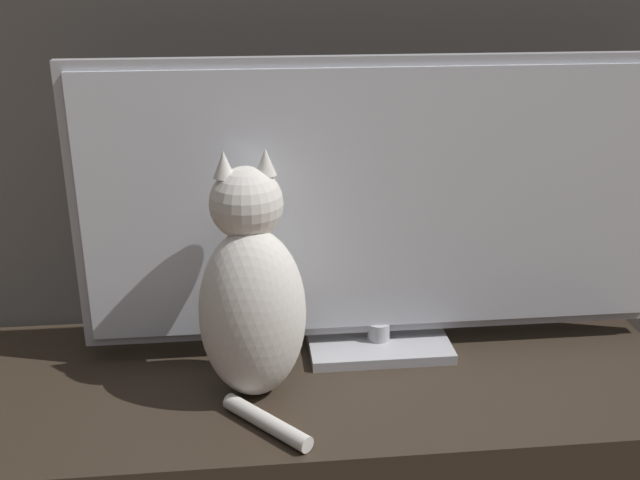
% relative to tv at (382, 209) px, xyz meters
% --- Properties ---
extents(tv_stand, '(1.50, 0.51, 0.46)m').
position_rel_tv_xyz_m(tv_stand, '(-0.20, -0.09, -0.52)').
color(tv_stand, '#33281E').
rests_on(tv_stand, ground_plane).
extents(tv, '(1.12, 0.17, 0.57)m').
position_rel_tv_xyz_m(tv, '(0.00, 0.00, 0.00)').
color(tv, '#B7B7BC').
rests_on(tv, tv_stand).
extents(cat, '(0.20, 0.30, 0.43)m').
position_rel_tv_xyz_m(cat, '(-0.25, -0.13, -0.11)').
color(cat, silver).
rests_on(cat, tv_stand).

